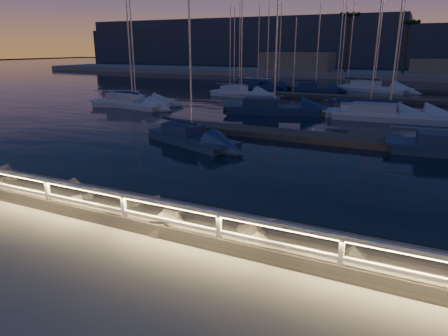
{
  "coord_description": "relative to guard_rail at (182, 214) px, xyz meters",
  "views": [
    {
      "loc": [
        5.08,
        -8.17,
        4.94
      ],
      "look_at": [
        -0.79,
        4.0,
        0.85
      ],
      "focal_mm": 32.0,
      "sensor_mm": 36.0,
      "label": 1
    }
  ],
  "objects": [
    {
      "name": "harbor_water",
      "position": [
        0.07,
        31.22,
        -1.74
      ],
      "size": [
        400.0,
        440.0,
        0.6
      ],
      "color": "black",
      "rests_on": "ground"
    },
    {
      "name": "sailboat_c",
      "position": [
        1.5,
        26.66,
        -0.96
      ],
      "size": [
        7.86,
        3.74,
        12.87
      ],
      "rotation": [
        0.0,
        0.0,
        0.21
      ],
      "color": "silver",
      "rests_on": "ground"
    },
    {
      "name": "sailboat_j",
      "position": [
        -13.73,
        35.18,
        -0.94
      ],
      "size": [
        7.95,
        3.41,
        13.13
      ],
      "rotation": [
        0.0,
        0.0,
        -0.15
      ],
      "color": "silver",
      "rests_on": "ground"
    },
    {
      "name": "guard_rail",
      "position": [
        0.0,
        0.0,
        0.0
      ],
      "size": [
        44.11,
        0.12,
        1.06
      ],
      "color": "white",
      "rests_on": "ground"
    },
    {
      "name": "sailboat_e",
      "position": [
        -19.14,
        22.55,
        -0.94
      ],
      "size": [
        7.33,
        3.37,
        12.12
      ],
      "rotation": [
        0.0,
        0.0,
        -0.19
      ],
      "color": "silver",
      "rests_on": "ground"
    },
    {
      "name": "distant_hills",
      "position": [
        -22.06,
        133.69,
        3.96
      ],
      "size": [
        230.0,
        37.5,
        18.0
      ],
      "color": "#313C4C",
      "rests_on": "ground"
    },
    {
      "name": "sailboat_g",
      "position": [
        3.01,
        25.72,
        -0.91
      ],
      "size": [
        9.3,
        3.32,
        15.51
      ],
      "rotation": [
        0.0,
        0.0,
        0.06
      ],
      "color": "silver",
      "rests_on": "ground"
    },
    {
      "name": "riprap",
      "position": [
        1.75,
        1.78,
        -1.05
      ],
      "size": [
        37.33,
        3.04,
        1.34
      ],
      "color": "slate",
      "rests_on": "ground"
    },
    {
      "name": "sailboat_a",
      "position": [
        -20.14,
        23.21,
        -0.91
      ],
      "size": [
        8.1,
        4.73,
        13.43
      ],
      "rotation": [
        0.0,
        0.0,
        0.34
      ],
      "color": "silver",
      "rests_on": "ground"
    },
    {
      "name": "sailboat_f",
      "position": [
        -6.27,
        25.04,
        -0.9
      ],
      "size": [
        8.95,
        4.81,
        14.7
      ],
      "rotation": [
        0.0,
        0.0,
        0.29
      ],
      "color": "navy",
      "rests_on": "ground"
    },
    {
      "name": "sailboat_m",
      "position": [
        -14.39,
        45.8,
        -0.94
      ],
      "size": [
        7.1,
        2.42,
        12.0
      ],
      "rotation": [
        0.0,
        0.0,
        0.04
      ],
      "color": "navy",
      "rests_on": "ground"
    },
    {
      "name": "palm_center",
      "position": [
        2.07,
        73.0,
        8.01
      ],
      "size": [
        3.0,
        3.0,
        9.7
      ],
      "color": "#493722",
      "rests_on": "ground"
    },
    {
      "name": "sailboat_n",
      "position": [
        -15.24,
        44.46,
        -0.98
      ],
      "size": [
        6.67,
        2.81,
        11.03
      ],
      "rotation": [
        0.0,
        0.0,
        0.14
      ],
      "color": "navy",
      "rests_on": "ground"
    },
    {
      "name": "ground",
      "position": [
        0.07,
        0.0,
        -0.77
      ],
      "size": [
        400.0,
        400.0,
        0.0
      ],
      "primitive_type": "plane",
      "color": "gray",
      "rests_on": "ground"
    },
    {
      "name": "floating_docks",
      "position": [
        0.07,
        32.5,
        -1.17
      ],
      "size": [
        22.0,
        36.0,
        0.4
      ],
      "color": "#565047",
      "rests_on": "ground"
    },
    {
      "name": "palm_left",
      "position": [
        -7.93,
        72.0,
        9.36
      ],
      "size": [
        3.0,
        3.0,
        11.2
      ],
      "color": "#493722",
      "rests_on": "ground"
    },
    {
      "name": "sailboat_k",
      "position": [
        -0.37,
        47.89,
        -0.9
      ],
      "size": [
        9.66,
        5.51,
        15.83
      ],
      "rotation": [
        0.0,
        0.0,
        -0.33
      ],
      "color": "silver",
      "rests_on": "ground"
    },
    {
      "name": "sailboat_i",
      "position": [
        -7.37,
        45.18,
        -0.96
      ],
      "size": [
        6.59,
        2.27,
        11.12
      ],
      "rotation": [
        0.0,
        0.0,
        0.04
      ],
      "color": "navy",
      "rests_on": "ground"
    },
    {
      "name": "sailboat_b",
      "position": [
        -6.87,
        12.07,
        -0.97
      ],
      "size": [
        6.93,
        4.19,
        11.46
      ],
      "rotation": [
        0.0,
        0.0,
        -0.37
      ],
      "color": "navy",
      "rests_on": "ground"
    },
    {
      "name": "far_shore",
      "position": [
        -0.06,
        74.05,
        -0.48
      ],
      "size": [
        160.0,
        14.0,
        5.2
      ],
      "color": "gray",
      "rests_on": "ground"
    }
  ]
}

